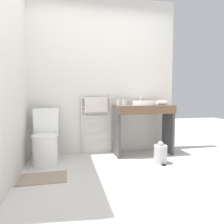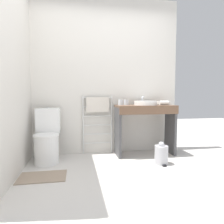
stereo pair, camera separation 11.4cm
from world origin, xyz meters
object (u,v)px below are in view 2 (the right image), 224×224
object	(u,v)px
toilet	(47,140)
towel_radiator	(98,112)
cup_near_wall	(121,102)
trash_bin	(161,154)
cup_near_edge	(126,102)
sink_basin	(146,103)
hair_dryer	(164,103)

from	to	relation	value
toilet	towel_radiator	xyz separation A→B (m)	(0.79, 0.31, 0.38)
cup_near_wall	trash_bin	world-z (taller)	cup_near_wall
towel_radiator	cup_near_edge	world-z (taller)	towel_radiator
sink_basin	hair_dryer	bearing A→B (deg)	-1.82
cup_near_edge	hair_dryer	world-z (taller)	cup_near_edge
sink_basin	cup_near_wall	bearing A→B (deg)	165.29
cup_near_edge	trash_bin	bearing A→B (deg)	-57.74
cup_near_edge	trash_bin	world-z (taller)	cup_near_edge
sink_basin	cup_near_wall	size ratio (longest dim) A/B	4.12
towel_radiator	cup_near_wall	world-z (taller)	towel_radiator
toilet	towel_radiator	size ratio (longest dim) A/B	0.81
hair_dryer	cup_near_wall	bearing A→B (deg)	170.90
cup_near_wall	sink_basin	bearing A→B (deg)	-14.71
toilet	hair_dryer	bearing A→B (deg)	3.35
toilet	towel_radiator	bearing A→B (deg)	21.48
sink_basin	trash_bin	world-z (taller)	sink_basin
toilet	trash_bin	world-z (taller)	toilet
toilet	sink_basin	distance (m)	1.67
sink_basin	cup_near_edge	size ratio (longest dim) A/B	4.21
towel_radiator	cup_near_edge	bearing A→B (deg)	-12.66
toilet	sink_basin	size ratio (longest dim) A/B	2.12
sink_basin	cup_near_wall	distance (m)	0.42
toilet	cup_near_wall	world-z (taller)	cup_near_wall
towel_radiator	toilet	bearing A→B (deg)	-158.52
cup_near_wall	cup_near_edge	size ratio (longest dim) A/B	1.02
hair_dryer	towel_radiator	bearing A→B (deg)	169.73
cup_near_wall	trash_bin	bearing A→B (deg)	-52.87
cup_near_edge	hair_dryer	distance (m)	0.64
towel_radiator	sink_basin	distance (m)	0.82
towel_radiator	cup_near_edge	distance (m)	0.51
cup_near_wall	hair_dryer	bearing A→B (deg)	-9.10
hair_dryer	toilet	bearing A→B (deg)	-176.65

